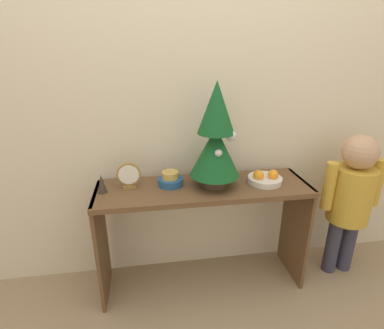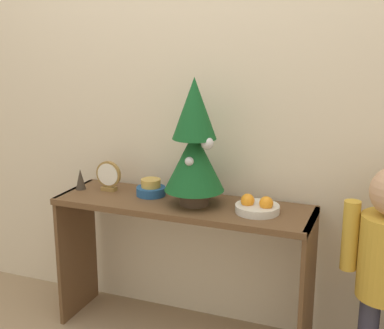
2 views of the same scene
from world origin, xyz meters
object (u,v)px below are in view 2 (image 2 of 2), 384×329
mini_tree (194,144)px  singing_bowl (151,189)px  desk_clock (109,176)px  fruit_bowl (257,207)px  figurine (80,179)px

mini_tree → singing_bowl: 0.36m
mini_tree → desk_clock: bearing=175.0°
singing_bowl → desk_clock: bearing=-178.0°
fruit_bowl → figurine: (-0.94, 0.01, 0.03)m
singing_bowl → figurine: 0.38m
mini_tree → singing_bowl: size_ratio=4.11×
fruit_bowl → desk_clock: bearing=176.6°
singing_bowl → desk_clock: desk_clock is taller
mini_tree → fruit_bowl: bearing=-0.9°
mini_tree → figurine: size_ratio=5.53×
fruit_bowl → singing_bowl: (-0.56, 0.06, 0.01)m
desk_clock → mini_tree: bearing=-5.0°
singing_bowl → figurine: figurine is taller
mini_tree → fruit_bowl: mini_tree is taller
figurine → desk_clock: bearing=12.5°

